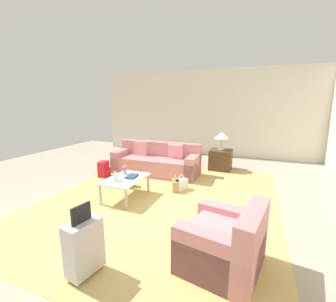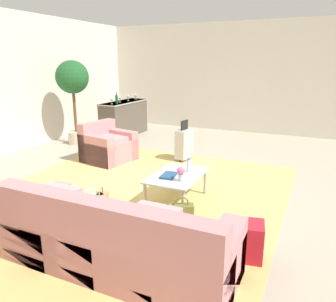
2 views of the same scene
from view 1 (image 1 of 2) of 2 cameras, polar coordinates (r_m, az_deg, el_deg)
ground_plane at (r=4.26m, az=-7.52°, el=-14.67°), size 12.00×12.00×0.00m
wall_left at (r=8.59m, az=8.73°, el=9.52°), size 0.12×8.00×3.10m
area_rug at (r=4.66m, az=-1.70°, el=-12.04°), size 5.20×4.40×0.01m
couch at (r=6.24m, az=-2.84°, el=-2.90°), size 0.85×2.36×0.84m
armchair at (r=2.91m, az=14.70°, el=-22.16°), size 1.04×1.01×0.80m
coffee_table at (r=4.67m, az=-10.72°, el=-7.42°), size 1.01×0.67×0.42m
water_bottle at (r=4.51m, az=-13.22°, el=-6.23°), size 0.06×0.06×0.20m
coffee_table_book at (r=4.70m, az=-9.15°, el=-6.33°), size 0.32×0.22×0.03m
flower_vase at (r=4.87m, az=-10.95°, el=-4.43°), size 0.11×0.11×0.21m
side_table at (r=6.77m, az=13.23°, el=-2.10°), size 0.62×0.62×0.58m
table_lamp at (r=6.64m, az=13.52°, el=3.78°), size 0.43×0.43×0.51m
suitcase_silver at (r=2.85m, az=-20.56°, el=-21.71°), size 0.43×0.29×0.85m
handbag_tan at (r=5.04m, az=1.93°, el=-8.62°), size 0.35×0.24×0.36m
handbag_olive at (r=5.35m, az=-10.21°, el=-7.55°), size 0.27×0.35×0.36m
handbag_white at (r=5.08m, az=3.33°, el=-8.46°), size 0.35×0.26×0.36m
backpack_red at (r=6.21m, az=-15.96°, el=-4.45°), size 0.33×0.29×0.40m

